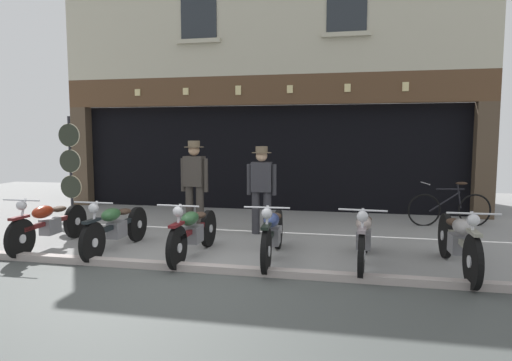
{
  "coord_description": "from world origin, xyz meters",
  "views": [
    {
      "loc": [
        2.01,
        -5.54,
        1.85
      ],
      "look_at": [
        0.3,
        2.63,
        1.01
      ],
      "focal_mm": 31.04,
      "sensor_mm": 36.0,
      "label": 1
    }
  ],
  "objects_px": {
    "motorcycle_center": "(273,232)",
    "salesman_left": "(194,181)",
    "leaning_bicycle": "(450,208)",
    "motorcycle_left": "(116,226)",
    "motorcycle_center_left": "(193,231)",
    "shopkeeper_center": "(262,185)",
    "tyre_sign_pole": "(70,162)",
    "motorcycle_right": "(458,241)",
    "advert_board_near": "(337,138)",
    "motorcycle_center_right": "(364,236)",
    "motorcycle_far_left": "(49,223)"
  },
  "relations": [
    {
      "from": "motorcycle_center",
      "to": "salesman_left",
      "type": "xyz_separation_m",
      "value": [
        -1.81,
        1.65,
        0.57
      ]
    },
    {
      "from": "motorcycle_left",
      "to": "tyre_sign_pole",
      "type": "height_order",
      "value": "tyre_sign_pole"
    },
    {
      "from": "motorcycle_center",
      "to": "leaning_bicycle",
      "type": "xyz_separation_m",
      "value": [
        3.15,
        3.26,
        -0.06
      ]
    },
    {
      "from": "salesman_left",
      "to": "motorcycle_center",
      "type": "bearing_deg",
      "value": 142.79
    },
    {
      "from": "motorcycle_center",
      "to": "leaning_bicycle",
      "type": "distance_m",
      "value": 4.53
    },
    {
      "from": "motorcycle_left",
      "to": "advert_board_near",
      "type": "bearing_deg",
      "value": -125.74
    },
    {
      "from": "leaning_bicycle",
      "to": "motorcycle_right",
      "type": "bearing_deg",
      "value": 158.87
    },
    {
      "from": "salesman_left",
      "to": "tyre_sign_pole",
      "type": "bearing_deg",
      "value": -9.68
    },
    {
      "from": "motorcycle_left",
      "to": "leaning_bicycle",
      "type": "bearing_deg",
      "value": -149.81
    },
    {
      "from": "motorcycle_center_left",
      "to": "tyre_sign_pole",
      "type": "bearing_deg",
      "value": -32.86
    },
    {
      "from": "motorcycle_far_left",
      "to": "motorcycle_left",
      "type": "height_order",
      "value": "same"
    },
    {
      "from": "leaning_bicycle",
      "to": "salesman_left",
      "type": "bearing_deg",
      "value": 96.91
    },
    {
      "from": "motorcycle_far_left",
      "to": "leaning_bicycle",
      "type": "distance_m",
      "value": 7.65
    },
    {
      "from": "motorcycle_left",
      "to": "motorcycle_center",
      "type": "relative_size",
      "value": 0.97
    },
    {
      "from": "tyre_sign_pole",
      "to": "leaning_bicycle",
      "type": "relative_size",
      "value": 1.35
    },
    {
      "from": "motorcycle_center_right",
      "to": "advert_board_near",
      "type": "bearing_deg",
      "value": -79.19
    },
    {
      "from": "shopkeeper_center",
      "to": "motorcycle_center",
      "type": "bearing_deg",
      "value": 103.1
    },
    {
      "from": "motorcycle_left",
      "to": "motorcycle_center_left",
      "type": "bearing_deg",
      "value": 176.98
    },
    {
      "from": "motorcycle_far_left",
      "to": "motorcycle_center",
      "type": "xyz_separation_m",
      "value": [
        3.76,
        0.01,
        0.01
      ]
    },
    {
      "from": "motorcycle_far_left",
      "to": "motorcycle_right",
      "type": "height_order",
      "value": "motorcycle_right"
    },
    {
      "from": "motorcycle_center_left",
      "to": "shopkeeper_center",
      "type": "distance_m",
      "value": 2.02
    },
    {
      "from": "motorcycle_center_left",
      "to": "advert_board_near",
      "type": "xyz_separation_m",
      "value": [
        2.0,
        4.66,
        1.38
      ]
    },
    {
      "from": "salesman_left",
      "to": "leaning_bicycle",
      "type": "relative_size",
      "value": 1.04
    },
    {
      "from": "advert_board_near",
      "to": "tyre_sign_pole",
      "type": "bearing_deg",
      "value": -160.71
    },
    {
      "from": "shopkeeper_center",
      "to": "leaning_bicycle",
      "type": "relative_size",
      "value": 0.98
    },
    {
      "from": "motorcycle_center_left",
      "to": "motorcycle_far_left",
      "type": "bearing_deg",
      "value": -0.56
    },
    {
      "from": "shopkeeper_center",
      "to": "tyre_sign_pole",
      "type": "distance_m",
      "value": 4.64
    },
    {
      "from": "motorcycle_center_left",
      "to": "motorcycle_right",
      "type": "xyz_separation_m",
      "value": [
        3.77,
        0.04,
        0.02
      ]
    },
    {
      "from": "shopkeeper_center",
      "to": "tyre_sign_pole",
      "type": "height_order",
      "value": "tyre_sign_pole"
    },
    {
      "from": "salesman_left",
      "to": "advert_board_near",
      "type": "distance_m",
      "value": 3.99
    },
    {
      "from": "shopkeeper_center",
      "to": "advert_board_near",
      "type": "xyz_separation_m",
      "value": [
        1.3,
        2.84,
        0.87
      ]
    },
    {
      "from": "leaning_bicycle",
      "to": "motorcycle_center_left",
      "type": "bearing_deg",
      "value": 116.47
    },
    {
      "from": "motorcycle_center_left",
      "to": "tyre_sign_pole",
      "type": "height_order",
      "value": "tyre_sign_pole"
    },
    {
      "from": "motorcycle_center_left",
      "to": "salesman_left",
      "type": "distance_m",
      "value": 1.93
    },
    {
      "from": "motorcycle_center_right",
      "to": "salesman_left",
      "type": "relative_size",
      "value": 1.15
    },
    {
      "from": "motorcycle_left",
      "to": "motorcycle_center",
      "type": "xyz_separation_m",
      "value": [
        2.55,
        0.01,
        0.01
      ]
    },
    {
      "from": "motorcycle_center_right",
      "to": "shopkeeper_center",
      "type": "distance_m",
      "value": 2.54
    },
    {
      "from": "motorcycle_center_right",
      "to": "motorcycle_right",
      "type": "relative_size",
      "value": 0.96
    },
    {
      "from": "tyre_sign_pole",
      "to": "leaning_bicycle",
      "type": "height_order",
      "value": "tyre_sign_pole"
    },
    {
      "from": "motorcycle_right",
      "to": "salesman_left",
      "type": "distance_m",
      "value": 4.72
    },
    {
      "from": "leaning_bicycle",
      "to": "advert_board_near",
      "type": "bearing_deg",
      "value": 49.94
    },
    {
      "from": "motorcycle_center_left",
      "to": "salesman_left",
      "type": "relative_size",
      "value": 1.1
    },
    {
      "from": "motorcycle_far_left",
      "to": "motorcycle_center",
      "type": "relative_size",
      "value": 0.98
    },
    {
      "from": "motorcycle_center",
      "to": "salesman_left",
      "type": "height_order",
      "value": "salesman_left"
    },
    {
      "from": "motorcycle_far_left",
      "to": "advert_board_near",
      "type": "distance_m",
      "value": 6.6
    },
    {
      "from": "motorcycle_center_right",
      "to": "salesman_left",
      "type": "distance_m",
      "value": 3.56
    },
    {
      "from": "motorcycle_right",
      "to": "advert_board_near",
      "type": "relative_size",
      "value": 2.33
    },
    {
      "from": "motorcycle_center_right",
      "to": "motorcycle_right",
      "type": "bearing_deg",
      "value": -179.88
    },
    {
      "from": "motorcycle_right",
      "to": "shopkeeper_center",
      "type": "distance_m",
      "value": 3.58
    },
    {
      "from": "advert_board_near",
      "to": "shopkeeper_center",
      "type": "bearing_deg",
      "value": -114.58
    }
  ]
}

